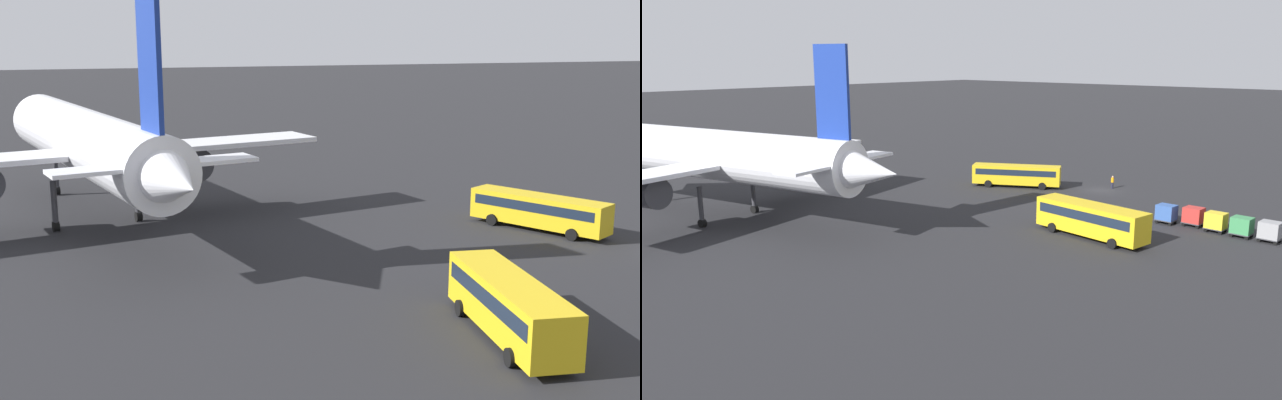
{
  "view_description": "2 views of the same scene",
  "coord_description": "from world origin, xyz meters",
  "views": [
    {
      "loc": [
        -48.18,
        42.89,
        16.99
      ],
      "look_at": [
        5.35,
        26.66,
        4.88
      ],
      "focal_mm": 45.0,
      "sensor_mm": 36.0,
      "label": 1
    },
    {
      "loc": [
        -42.11,
        73.39,
        17.6
      ],
      "look_at": [
        -0.6,
        28.36,
        3.54
      ],
      "focal_mm": 35.0,
      "sensor_mm": 36.0,
      "label": 2
    }
  ],
  "objects": [
    {
      "name": "airplane",
      "position": [
        23.51,
        42.05,
        7.08
      ],
      "size": [
        48.19,
        41.13,
        18.81
      ],
      "rotation": [
        0.0,
        0.0,
        0.24
      ],
      "color": "silver",
      "rests_on": "ground"
    },
    {
      "name": "shuttle_bus_near",
      "position": [
        9.94,
        5.78,
        1.82
      ],
      "size": [
        11.77,
        8.13,
        3.01
      ],
      "rotation": [
        0.0,
        0.0,
        0.51
      ],
      "color": "gold",
      "rests_on": "ground"
    },
    {
      "name": "shuttle_bus_far",
      "position": [
        -10.92,
        20.62,
        2.02
      ],
      "size": [
        12.27,
        4.27,
        3.38
      ],
      "rotation": [
        0.0,
        0.0,
        -0.12
      ],
      "color": "gold",
      "rests_on": "ground"
    }
  ]
}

